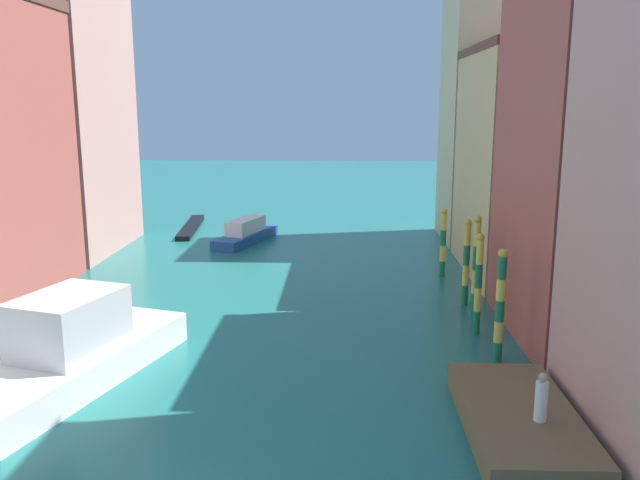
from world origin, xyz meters
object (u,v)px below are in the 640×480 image
(mooring_pole_4, at_px, (443,242))
(mooring_pole_0, at_px, (500,305))
(mooring_pole_2, at_px, (476,266))
(vaporetto_white, at_px, (71,351))
(gondola_black, at_px, (191,227))
(person_on_dock, at_px, (541,399))
(mooring_pole_3, at_px, (466,261))
(waterfront_dock, at_px, (519,420))
(motorboat_0, at_px, (246,233))
(mooring_pole_1, at_px, (478,283))

(mooring_pole_4, bearing_deg, mooring_pole_0, -88.96)
(mooring_pole_2, height_order, mooring_pole_4, mooring_pole_2)
(mooring_pole_0, height_order, mooring_pole_4, mooring_pole_0)
(vaporetto_white, height_order, gondola_black, vaporetto_white)
(person_on_dock, bearing_deg, mooring_pole_3, 88.69)
(waterfront_dock, xyz_separation_m, mooring_pole_4, (0.36, 18.22, 1.63))
(motorboat_0, bearing_deg, mooring_pole_3, -48.15)
(person_on_dock, bearing_deg, mooring_pole_2, 87.95)
(waterfront_dock, relative_size, vaporetto_white, 0.65)
(person_on_dock, distance_m, mooring_pole_2, 11.90)
(mooring_pole_1, relative_size, motorboat_0, 0.61)
(mooring_pole_1, distance_m, mooring_pole_3, 4.18)
(mooring_pole_2, height_order, gondola_black, mooring_pole_2)
(mooring_pole_0, bearing_deg, person_on_dock, -92.11)
(mooring_pole_2, bearing_deg, vaporetto_white, -153.19)
(mooring_pole_3, bearing_deg, mooring_pole_1, -93.46)
(waterfront_dock, xyz_separation_m, mooring_pole_1, (0.42, 8.61, 1.86))
(mooring_pole_1, distance_m, mooring_pole_4, 9.61)
(mooring_pole_0, bearing_deg, mooring_pole_4, 91.04)
(person_on_dock, relative_size, mooring_pole_4, 0.37)
(gondola_black, bearing_deg, waterfront_dock, -61.55)
(vaporetto_white, bearing_deg, mooring_pole_0, 8.44)
(waterfront_dock, height_order, motorboat_0, motorboat_0)
(mooring_pole_4, bearing_deg, mooring_pole_2, -86.59)
(mooring_pole_0, xyz_separation_m, mooring_pole_3, (0.08, 7.35, -0.09))
(mooring_pole_3, distance_m, motorboat_0, 19.43)
(waterfront_dock, height_order, mooring_pole_3, mooring_pole_3)
(motorboat_0, bearing_deg, mooring_pole_4, -35.50)
(mooring_pole_0, relative_size, mooring_pole_2, 0.94)
(mooring_pole_4, xyz_separation_m, motorboat_0, (-12.61, 8.99, -1.36))
(mooring_pole_3, distance_m, gondola_black, 26.38)
(mooring_pole_3, xyz_separation_m, mooring_pole_4, (-0.31, 5.44, -0.18))
(person_on_dock, height_order, mooring_pole_0, mooring_pole_0)
(mooring_pole_2, relative_size, mooring_pole_3, 1.10)
(person_on_dock, height_order, mooring_pole_4, mooring_pole_4)
(waterfront_dock, bearing_deg, mooring_pole_0, 83.79)
(waterfront_dock, xyz_separation_m, mooring_pole_3, (0.67, 12.79, 1.81))
(mooring_pole_2, bearing_deg, mooring_pole_0, -91.97)
(waterfront_dock, distance_m, gondola_black, 36.37)
(waterfront_dock, relative_size, gondola_black, 0.73)
(mooring_pole_4, distance_m, motorboat_0, 15.55)
(mooring_pole_1, xyz_separation_m, mooring_pole_2, (0.36, 2.45, 0.17))
(mooring_pole_2, distance_m, mooring_pole_3, 1.74)
(mooring_pole_1, xyz_separation_m, mooring_pole_4, (-0.06, 9.61, -0.24))
(waterfront_dock, bearing_deg, motorboat_0, 114.24)
(mooring_pole_3, bearing_deg, mooring_pole_2, -86.27)
(mooring_pole_3, bearing_deg, mooring_pole_0, -90.63)
(mooring_pole_2, bearing_deg, waterfront_dock, -94.06)
(mooring_pole_4, bearing_deg, waterfront_dock, -91.13)
(mooring_pole_2, distance_m, gondola_black, 27.75)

